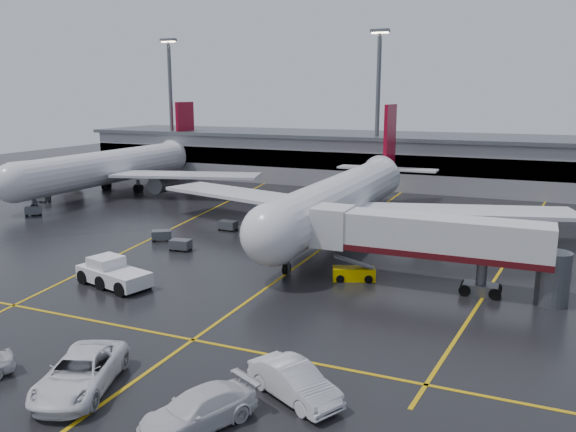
% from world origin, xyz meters
% --- Properties ---
extents(ground, '(220.00, 220.00, 0.00)m').
position_xyz_m(ground, '(0.00, 0.00, 0.00)').
color(ground, black).
rests_on(ground, ground).
extents(apron_line_centre, '(0.25, 90.00, 0.02)m').
position_xyz_m(apron_line_centre, '(0.00, 0.00, 0.01)').
color(apron_line_centre, gold).
rests_on(apron_line_centre, ground).
extents(apron_line_stop, '(60.00, 0.25, 0.02)m').
position_xyz_m(apron_line_stop, '(0.00, -22.00, 0.01)').
color(apron_line_stop, gold).
rests_on(apron_line_stop, ground).
extents(apron_line_left, '(9.99, 69.35, 0.02)m').
position_xyz_m(apron_line_left, '(-20.00, 10.00, 0.01)').
color(apron_line_left, gold).
rests_on(apron_line_left, ground).
extents(apron_line_right, '(7.57, 69.64, 0.02)m').
position_xyz_m(apron_line_right, '(18.00, 10.00, 0.01)').
color(apron_line_right, gold).
rests_on(apron_line_right, ground).
extents(terminal, '(122.00, 19.00, 8.60)m').
position_xyz_m(terminal, '(0.00, 47.93, 4.32)').
color(terminal, gray).
rests_on(terminal, ground).
extents(light_mast_left, '(3.00, 1.20, 25.45)m').
position_xyz_m(light_mast_left, '(-45.00, 42.00, 14.47)').
color(light_mast_left, '#595B60').
rests_on(light_mast_left, ground).
extents(light_mast_mid, '(3.00, 1.20, 25.45)m').
position_xyz_m(light_mast_mid, '(-5.00, 42.00, 14.47)').
color(light_mast_mid, '#595B60').
rests_on(light_mast_mid, ground).
extents(main_airliner, '(48.80, 45.60, 14.10)m').
position_xyz_m(main_airliner, '(0.00, 9.70, 4.21)').
color(main_airliner, silver).
rests_on(main_airliner, ground).
extents(second_airliner, '(48.80, 45.60, 14.10)m').
position_xyz_m(second_airliner, '(-42.00, 21.70, 4.21)').
color(second_airliner, silver).
rests_on(second_airliner, ground).
extents(jet_bridge, '(19.90, 3.40, 6.05)m').
position_xyz_m(jet_bridge, '(11.87, -6.00, 3.93)').
color(jet_bridge, silver).
rests_on(jet_bridge, ground).
extents(pushback_tractor, '(7.15, 4.33, 2.39)m').
position_xyz_m(pushback_tractor, '(-11.81, -15.43, 0.95)').
color(pushback_tractor, white).
rests_on(pushback_tractor, ground).
extents(belt_loader, '(3.80, 2.65, 2.22)m').
position_xyz_m(belt_loader, '(5.86, -6.31, 0.55)').
color(belt_loader, '#DFB700').
rests_on(belt_loader, ground).
extents(service_van_a, '(5.41, 7.68, 1.95)m').
position_xyz_m(service_van_a, '(-1.98, -29.70, 0.97)').
color(service_van_a, white).
rests_on(service_van_a, ground).
extents(service_van_b, '(4.79, 6.38, 1.72)m').
position_xyz_m(service_van_b, '(5.52, -30.19, 0.86)').
color(service_van_b, silver).
rests_on(service_van_b, ground).
extents(service_van_c, '(5.90, 4.39, 1.86)m').
position_xyz_m(service_van_c, '(8.66, -26.04, 0.93)').
color(service_van_c, silver).
rests_on(service_van_c, ground).
extents(baggage_cart_a, '(2.13, 1.52, 1.12)m').
position_xyz_m(baggage_cart_a, '(-12.76, -4.16, 0.63)').
color(baggage_cart_a, '#595B60').
rests_on(baggage_cart_a, ground).
extents(baggage_cart_b, '(2.39, 2.17, 1.12)m').
position_xyz_m(baggage_cart_b, '(-16.85, -1.61, 0.63)').
color(baggage_cart_b, '#595B60').
rests_on(baggage_cart_b, ground).
extents(baggage_cart_c, '(2.02, 1.33, 1.12)m').
position_xyz_m(baggage_cart_c, '(-12.66, 5.35, 0.63)').
color(baggage_cart_c, '#595B60').
rests_on(baggage_cart_c, ground).
extents(baggage_cart_d, '(2.11, 1.48, 1.12)m').
position_xyz_m(baggage_cart_d, '(-46.23, 10.49, 0.63)').
color(baggage_cart_d, '#595B60').
rests_on(baggage_cart_d, ground).
extents(baggage_cart_e, '(2.33, 2.33, 1.12)m').
position_xyz_m(baggage_cart_e, '(-39.89, 2.83, 0.63)').
color(baggage_cart_e, '#595B60').
rests_on(baggage_cart_e, ground).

